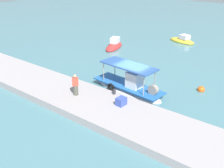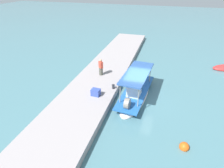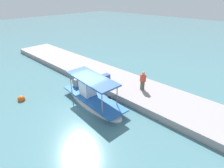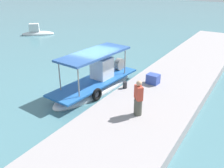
% 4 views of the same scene
% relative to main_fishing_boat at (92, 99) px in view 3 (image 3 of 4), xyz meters
% --- Properties ---
extents(ground_plane, '(120.00, 120.00, 0.00)m').
position_rel_main_fishing_boat_xyz_m(ground_plane, '(0.21, 0.45, -0.40)').
color(ground_plane, slate).
extents(dock_quay, '(36.00, 4.36, 0.56)m').
position_rel_main_fishing_boat_xyz_m(dock_quay, '(0.21, -3.80, -0.12)').
color(dock_quay, '#A2999A').
rests_on(dock_quay, ground_plane).
extents(main_fishing_boat, '(6.63, 2.41, 2.67)m').
position_rel_main_fishing_boat_xyz_m(main_fishing_boat, '(0.00, 0.00, 0.00)').
color(main_fishing_boat, silver).
rests_on(main_fishing_boat, ground_plane).
extents(fisherman_near_bollard, '(0.52, 0.52, 1.65)m').
position_rel_main_fishing_boat_xyz_m(fisherman_near_bollard, '(-2.20, -3.82, 0.90)').
color(fisherman_near_bollard, '#505046').
rests_on(fisherman_near_bollard, dock_quay).
extents(mooring_bollard, '(0.24, 0.24, 0.38)m').
position_rel_main_fishing_boat_xyz_m(mooring_bollard, '(-0.00, -1.94, 0.35)').
color(mooring_bollard, '#2D2D33').
rests_on(mooring_bollard, dock_quay).
extents(cargo_crate, '(0.59, 0.72, 0.56)m').
position_rel_main_fishing_boat_xyz_m(cargo_crate, '(1.43, -3.00, 0.43)').
color(cargo_crate, '#384FAA').
rests_on(cargo_crate, dock_quay).
extents(marker_buoy, '(0.59, 0.59, 0.59)m').
position_rel_main_fishing_boat_xyz_m(marker_buoy, '(4.62, 3.81, -0.28)').
color(marker_buoy, '#ED5C17').
rests_on(marker_buoy, ground_plane).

